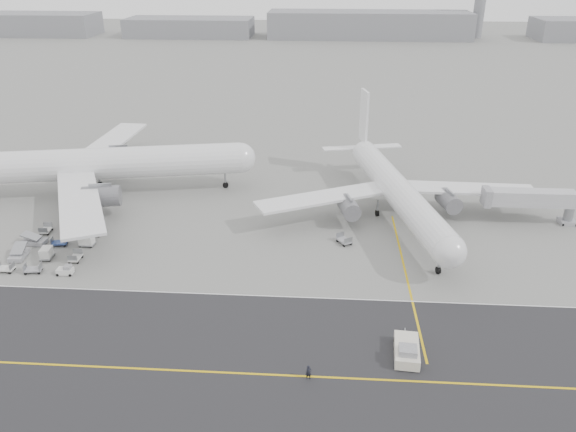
# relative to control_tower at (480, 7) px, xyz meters

# --- Properties ---
(ground) EXTENTS (700.00, 700.00, 0.00)m
(ground) POSITION_rel_control_tower_xyz_m (-100.00, -265.00, -16.25)
(ground) COLOR gray
(ground) RESTS_ON ground
(taxiway) EXTENTS (220.00, 59.00, 0.03)m
(taxiway) POSITION_rel_control_tower_xyz_m (-94.98, -282.98, -16.24)
(taxiway) COLOR #2C2C2F
(taxiway) RESTS_ON ground
(horizon_buildings) EXTENTS (520.00, 28.00, 28.00)m
(horizon_buildings) POSITION_rel_control_tower_xyz_m (-70.00, -5.00, -16.25)
(horizon_buildings) COLOR gray
(horizon_buildings) RESTS_ON ground
(control_tower) EXTENTS (7.00, 7.00, 31.25)m
(control_tower) POSITION_rel_control_tower_xyz_m (0.00, 0.00, 0.00)
(control_tower) COLOR gray
(control_tower) RESTS_ON ground
(airliner_a) EXTENTS (61.42, 60.19, 21.40)m
(airliner_a) POSITION_rel_control_tower_xyz_m (-126.18, -233.42, -10.10)
(airliner_a) COLOR white
(airliner_a) RESTS_ON ground
(airliner_b) EXTENTS (49.37, 50.44, 17.64)m
(airliner_b) POSITION_rel_control_tower_xyz_m (-69.73, -239.60, -11.17)
(airliner_b) COLOR white
(airliner_b) RESTS_ON ground
(pushback_tug) EXTENTS (3.27, 7.73, 2.19)m
(pushback_tug) POSITION_rel_control_tower_xyz_m (-72.25, -278.83, -15.36)
(pushback_tug) COLOR beige
(pushback_tug) RESTS_ON ground
(jet_bridge) EXTENTS (16.28, 3.24, 6.17)m
(jet_bridge) POSITION_rel_control_tower_xyz_m (-46.89, -240.94, -11.95)
(jet_bridge) COLOR gray
(jet_bridge) RESTS_ON ground
(gse_cluster) EXTENTS (17.56, 21.13, 1.88)m
(gse_cluster) POSITION_rel_control_tower_xyz_m (-124.41, -257.01, -16.25)
(gse_cluster) COLOR #9F9FA5
(gse_cluster) RESTS_ON ground
(stray_dolly) EXTENTS (2.70, 2.98, 1.56)m
(stray_dolly) POSITION_rel_control_tower_xyz_m (-78.84, -250.98, -16.25)
(stray_dolly) COLOR silver
(stray_dolly) RESTS_ON ground
(ground_crew_a) EXTENTS (0.74, 0.58, 1.79)m
(ground_crew_a) POSITION_rel_control_tower_xyz_m (-83.49, -283.36, -15.36)
(ground_crew_a) COLOR black
(ground_crew_a) RESTS_ON ground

